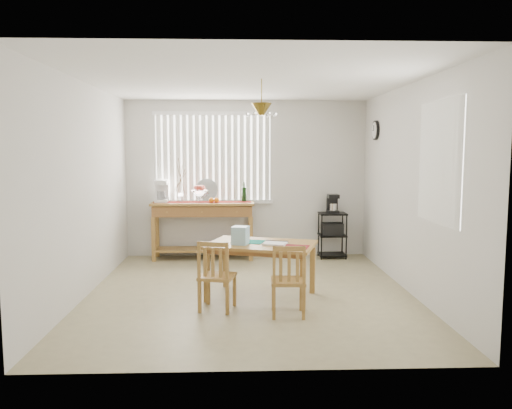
{
  "coord_description": "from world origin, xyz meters",
  "views": [
    {
      "loc": [
        -0.14,
        -6.1,
        1.77
      ],
      "look_at": [
        0.1,
        0.55,
        1.05
      ],
      "focal_mm": 35.0,
      "sensor_mm": 36.0,
      "label": 1
    }
  ],
  "objects_px": {
    "sideboard": "(204,216)",
    "chair_left": "(216,276)",
    "wire_cart": "(332,231)",
    "cart_items": "(333,204)",
    "dining_table": "(261,249)",
    "chair_right": "(288,281)"
  },
  "relations": [
    {
      "from": "wire_cart",
      "to": "cart_items",
      "type": "bearing_deg",
      "value": 90.0
    },
    {
      "from": "wire_cart",
      "to": "cart_items",
      "type": "height_order",
      "value": "cart_items"
    },
    {
      "from": "cart_items",
      "to": "chair_left",
      "type": "height_order",
      "value": "cart_items"
    },
    {
      "from": "wire_cart",
      "to": "chair_right",
      "type": "height_order",
      "value": "chair_right"
    },
    {
      "from": "sideboard",
      "to": "chair_left",
      "type": "xyz_separation_m",
      "value": [
        0.32,
        -2.69,
        -0.31
      ]
    },
    {
      "from": "sideboard",
      "to": "chair_left",
      "type": "distance_m",
      "value": 2.73
    },
    {
      "from": "chair_left",
      "to": "chair_right",
      "type": "distance_m",
      "value": 0.81
    },
    {
      "from": "sideboard",
      "to": "dining_table",
      "type": "bearing_deg",
      "value": -69.2
    },
    {
      "from": "wire_cart",
      "to": "dining_table",
      "type": "bearing_deg",
      "value": -120.01
    },
    {
      "from": "wire_cart",
      "to": "cart_items",
      "type": "relative_size",
      "value": 2.43
    },
    {
      "from": "chair_left",
      "to": "chair_right",
      "type": "height_order",
      "value": "chair_left"
    },
    {
      "from": "wire_cart",
      "to": "sideboard",
      "type": "bearing_deg",
      "value": -179.9
    },
    {
      "from": "cart_items",
      "to": "chair_right",
      "type": "distance_m",
      "value": 3.14
    },
    {
      "from": "cart_items",
      "to": "dining_table",
      "type": "distance_m",
      "value": 2.59
    },
    {
      "from": "chair_right",
      "to": "dining_table",
      "type": "bearing_deg",
      "value": 110.19
    },
    {
      "from": "sideboard",
      "to": "dining_table",
      "type": "relative_size",
      "value": 1.16
    },
    {
      "from": "sideboard",
      "to": "cart_items",
      "type": "distance_m",
      "value": 2.13
    },
    {
      "from": "sideboard",
      "to": "chair_right",
      "type": "height_order",
      "value": "sideboard"
    },
    {
      "from": "wire_cart",
      "to": "dining_table",
      "type": "distance_m",
      "value": 2.57
    },
    {
      "from": "cart_items",
      "to": "chair_right",
      "type": "xyz_separation_m",
      "value": [
        -1.03,
        -2.92,
        -0.51
      ]
    },
    {
      "from": "sideboard",
      "to": "wire_cart",
      "type": "xyz_separation_m",
      "value": [
        2.12,
        0.0,
        -0.25
      ]
    },
    {
      "from": "sideboard",
      "to": "wire_cart",
      "type": "bearing_deg",
      "value": 0.1
    }
  ]
}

